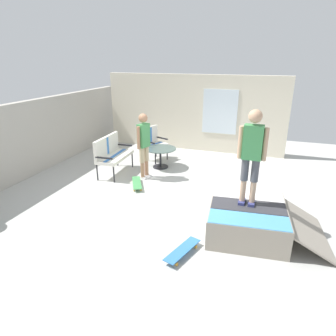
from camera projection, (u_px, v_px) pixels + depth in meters
ground_plane at (171, 198)px, 6.85m from camera, size 12.00×12.00×0.10m
back_wall_cinderblock at (25, 140)px, 7.73m from camera, size 9.00×0.20×1.95m
house_facade at (194, 113)px, 9.91m from camera, size 0.23×6.00×2.48m
skate_ramp at (249, 219)px, 5.35m from camera, size 1.65×2.16×0.53m
patio_bench at (111, 152)px, 7.98m from camera, size 1.27×0.60×1.02m
patio_chair_near_house at (153, 140)px, 9.06m from camera, size 0.78×0.74×1.02m
patio_table at (160, 154)px, 8.48m from camera, size 0.90×0.90×0.57m
person_watching at (144, 141)px, 7.53m from camera, size 0.47×0.30×1.70m
person_skater at (252, 151)px, 4.99m from camera, size 0.24×0.48×1.69m
skateboard_by_bench at (137, 183)px, 7.33m from camera, size 0.80×0.56×0.10m
skateboard_spare at (182, 250)px, 4.78m from camera, size 0.82×0.43×0.10m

